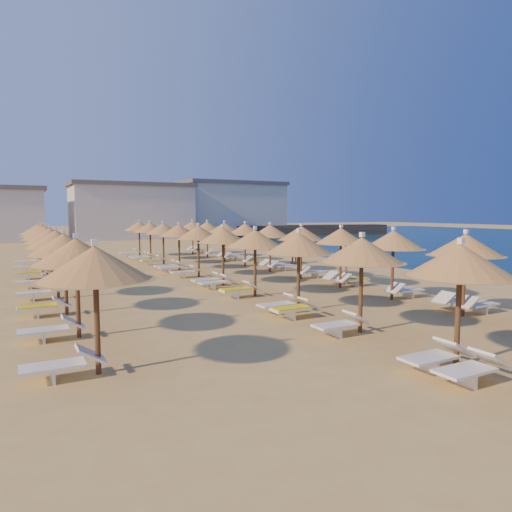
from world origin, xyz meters
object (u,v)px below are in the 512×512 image
parasol_row_west (223,236)px  beachgoer_b (343,263)px  beachgoer_c (294,251)px  jetty (297,230)px  parasol_row_east (301,234)px  beachgoer_a (343,263)px

parasol_row_west → beachgoer_b: 6.46m
beachgoer_c → jetty: bearing=117.5°
parasol_row_east → beachgoer_a: bearing=-54.6°
beachgoer_a → beachgoer_c: 8.35m
jetty → beachgoer_c: beachgoer_c is taller
beachgoer_c → beachgoer_b: bearing=-42.6°
jetty → beachgoer_a: bearing=-110.4°
parasol_row_west → jetty: bearing=52.9°
parasol_row_east → beachgoer_b: bearing=-35.5°
parasol_row_east → beachgoer_b: (1.74, -1.24, -1.47)m
parasol_row_east → beachgoer_c: bearing=60.4°
jetty → beachgoer_b: beachgoer_b is taller
parasol_row_east → beachgoer_c: 7.32m
parasol_row_west → beachgoer_a: (5.72, -1.81, -1.39)m
jetty → parasol_row_east: bearing=-112.8°
jetty → beachgoer_c: size_ratio=17.26×
beachgoer_a → parasol_row_west: bearing=-109.7°
jetty → parasol_row_east: (-25.89, -40.11, 1.59)m
beachgoer_a → beachgoer_b: bearing=139.7°
jetty → beachgoer_b: 47.89m
jetty → beachgoer_a: size_ratio=15.75×
jetty → parasol_row_west: size_ratio=0.86×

